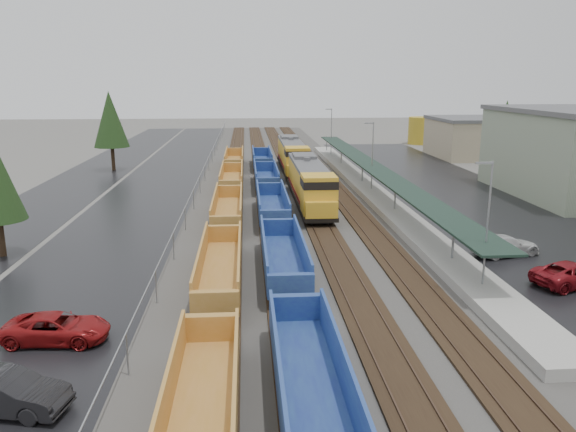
# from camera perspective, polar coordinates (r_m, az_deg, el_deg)

# --- Properties ---
(ballast_strip) EXTENTS (20.00, 160.00, 0.08)m
(ballast_strip) POSITION_cam_1_polar(r_m,az_deg,el_deg) (71.48, -0.79, 3.67)
(ballast_strip) COLOR #302D2B
(ballast_strip) RESTS_ON ground
(trackbed) EXTENTS (14.60, 160.00, 0.22)m
(trackbed) POSITION_cam_1_polar(r_m,az_deg,el_deg) (71.46, -0.79, 3.77)
(trackbed) COLOR black
(trackbed) RESTS_ON ground
(west_parking_lot) EXTENTS (10.00, 160.00, 0.02)m
(west_parking_lot) POSITION_cam_1_polar(r_m,az_deg,el_deg) (72.16, -12.78, 3.40)
(west_parking_lot) COLOR black
(west_parking_lot) RESTS_ON ground
(west_road) EXTENTS (9.00, 160.00, 0.02)m
(west_road) POSITION_cam_1_polar(r_m,az_deg,el_deg) (74.30, -20.44, 3.17)
(west_road) COLOR black
(west_road) RESTS_ON ground
(east_commuter_lot) EXTENTS (16.00, 100.00, 0.02)m
(east_commuter_lot) POSITION_cam_1_polar(r_m,az_deg,el_deg) (65.80, 16.54, 2.21)
(east_commuter_lot) COLOR black
(east_commuter_lot) RESTS_ON ground
(station_platform) EXTENTS (3.00, 80.00, 8.00)m
(station_platform) POSITION_cam_1_polar(r_m,az_deg,el_deg) (62.93, 8.45, 2.80)
(station_platform) COLOR #9E9B93
(station_platform) RESTS_ON ground
(chainlink_fence) EXTENTS (0.08, 160.04, 2.02)m
(chainlink_fence) POSITION_cam_1_polar(r_m,az_deg,el_deg) (69.75, -8.55, 4.58)
(chainlink_fence) COLOR gray
(chainlink_fence) RESTS_ON ground
(distant_hills) EXTENTS (301.00, 140.00, 25.20)m
(distant_hills) POSITION_cam_1_polar(r_m,az_deg,el_deg) (226.68, 8.35, 10.36)
(distant_hills) COLOR #54644E
(distant_hills) RESTS_ON ground
(tree_west_far) EXTENTS (4.84, 4.84, 11.00)m
(tree_west_far) POSITION_cam_1_polar(r_m,az_deg,el_deg) (82.59, -17.62, 9.34)
(tree_west_far) COLOR #332316
(tree_west_far) RESTS_ON ground
(tree_east) EXTENTS (4.40, 4.40, 10.00)m
(tree_east) POSITION_cam_1_polar(r_m,az_deg,el_deg) (75.76, 21.18, 8.24)
(tree_east) COLOR #332316
(tree_east) RESTS_ON ground
(locomotive_lead) EXTENTS (3.01, 19.81, 4.48)m
(locomotive_lead) POSITION_cam_1_polar(r_m,az_deg,el_deg) (56.06, 2.22, 3.33)
(locomotive_lead) COLOR black
(locomotive_lead) RESTS_ON ground
(locomotive_trail) EXTENTS (3.01, 19.81, 4.48)m
(locomotive_trail) POSITION_cam_1_polar(r_m,az_deg,el_deg) (76.71, 0.45, 6.14)
(locomotive_trail) COLOR black
(locomotive_trail) RESTS_ON ground
(well_string_yellow) EXTENTS (2.51, 93.97, 2.23)m
(well_string_yellow) POSITION_cam_1_polar(r_m,az_deg,el_deg) (42.67, -6.44, -1.78)
(well_string_yellow) COLOR #B27F31
(well_string_yellow) RESTS_ON ground
(well_string_blue) EXTENTS (2.61, 90.33, 2.32)m
(well_string_blue) POSITION_cam_1_polar(r_m,az_deg,el_deg) (44.03, -1.17, -1.18)
(well_string_blue) COLOR navy
(well_string_blue) RESTS_ON ground
(storage_tank) EXTENTS (5.31, 5.31, 5.31)m
(storage_tank) POSITION_cam_1_polar(r_m,az_deg,el_deg) (115.80, 13.43, 8.44)
(storage_tank) COLOR gold
(storage_tank) RESTS_ON ground
(parked_car_west_b) EXTENTS (2.68, 5.08, 1.59)m
(parked_car_west_b) POSITION_cam_1_polar(r_m,az_deg,el_deg) (24.89, -26.78, -15.77)
(parked_car_west_b) COLOR black
(parked_car_west_b) RESTS_ON ground
(parked_car_west_c) EXTENTS (2.65, 5.15, 1.39)m
(parked_car_west_c) POSITION_cam_1_polar(r_m,az_deg,el_deg) (29.93, -22.43, -10.50)
(parked_car_west_c) COLOR maroon
(parked_car_west_c) RESTS_ON ground
(parked_car_east_b) EXTENTS (3.89, 5.81, 1.48)m
(parked_car_east_b) POSITION_cam_1_polar(r_m,az_deg,el_deg) (39.08, 26.98, -5.28)
(parked_car_east_b) COLOR maroon
(parked_car_east_b) RESTS_ON ground
(parked_car_east_c) EXTENTS (3.22, 5.48, 1.49)m
(parked_car_east_c) POSITION_cam_1_polar(r_m,az_deg,el_deg) (43.65, 21.20, -2.81)
(parked_car_east_c) COLOR silver
(parked_car_east_c) RESTS_ON ground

